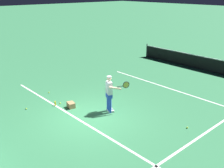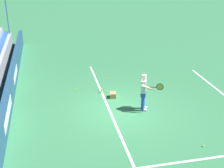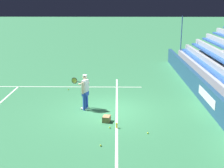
{
  "view_description": "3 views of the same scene",
  "coord_description": "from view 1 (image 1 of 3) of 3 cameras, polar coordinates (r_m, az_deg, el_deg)",
  "views": [
    {
      "loc": [
        8.32,
        -6.2,
        5.35
      ],
      "look_at": [
        -0.16,
        1.46,
        1.16
      ],
      "focal_mm": 42.0,
      "sensor_mm": 36.0,
      "label": 1
    },
    {
      "loc": [
        12.22,
        -3.02,
        6.75
      ],
      "look_at": [
        -0.01,
        -0.4,
        1.35
      ],
      "focal_mm": 50.0,
      "sensor_mm": 36.0,
      "label": 2
    },
    {
      "loc": [
        -14.03,
        -0.5,
        5.16
      ],
      "look_at": [
        0.26,
        -0.27,
        1.25
      ],
      "focal_mm": 50.0,
      "sensor_mm": 36.0,
      "label": 3
    }
  ],
  "objects": [
    {
      "name": "tennis_ball_by_box",
      "position": [
        11.18,
        16.06,
        -9.11
      ],
      "size": [
        0.07,
        0.07,
        0.07
      ],
      "primitive_type": "sphere",
      "color": "#CCE533",
      "rests_on": "ground"
    },
    {
      "name": "court_baseline_white",
      "position": [
        11.41,
        -6.83,
        -7.95
      ],
      "size": [
        12.0,
        0.1,
        0.01
      ],
      "primitive_type": "cube",
      "color": "white",
      "rests_on": "ground"
    },
    {
      "name": "tennis_ball_midcourt",
      "position": [
        14.6,
        -13.58,
        -1.8
      ],
      "size": [
        0.07,
        0.07,
        0.07
      ],
      "primitive_type": "sphere",
      "color": "#CCE533",
      "rests_on": "ground"
    },
    {
      "name": "water_bottle",
      "position": [
        12.97,
        -12.26,
        -4.18
      ],
      "size": [
        0.07,
        0.07,
        0.22
      ],
      "primitive_type": "cylinder",
      "color": "yellow",
      "rests_on": "ground"
    },
    {
      "name": "tennis_player",
      "position": [
        11.77,
        -0.51,
        -2.09
      ],
      "size": [
        0.84,
        0.92,
        1.71
      ],
      "color": "blue",
      "rests_on": "ground"
    },
    {
      "name": "ball_box_cardboard",
      "position": [
        12.62,
        -8.92,
        -4.54
      ],
      "size": [
        0.45,
        0.38,
        0.26
      ],
      "primitive_type": "cube",
      "rotation": [
        0.0,
        0.0,
        -0.21
      ],
      "color": "#A87F51",
      "rests_on": "ground"
    },
    {
      "name": "tennis_ball_on_baseline",
      "position": [
        12.97,
        -18.17,
        -5.13
      ],
      "size": [
        0.07,
        0.07,
        0.07
      ],
      "primitive_type": "sphere",
      "color": "#CCE533",
      "rests_on": "ground"
    },
    {
      "name": "tennis_net",
      "position": [
        18.97,
        20.28,
        4.05
      ],
      "size": [
        11.09,
        0.09,
        1.07
      ],
      "color": "#33383D",
      "rests_on": "ground"
    },
    {
      "name": "court_sideline_white",
      "position": [
        12.26,
        23.01,
        -7.45
      ],
      "size": [
        0.1,
        12.0,
        0.01
      ],
      "primitive_type": "cube",
      "color": "white",
      "rests_on": "ground"
    },
    {
      "name": "tennis_ball_near_player",
      "position": [
        13.15,
        -11.21,
        -4.12
      ],
      "size": [
        0.07,
        0.07,
        0.07
      ],
      "primitive_type": "sphere",
      "color": "#CCE533",
      "rests_on": "ground"
    },
    {
      "name": "ground_plane",
      "position": [
        11.67,
        -4.82,
        -7.21
      ],
      "size": [
        160.0,
        160.0,
        0.0
      ],
      "primitive_type": "plane",
      "color": "#337A4C"
    },
    {
      "name": "court_service_line_white",
      "position": [
        15.31,
        11.72,
        -0.72
      ],
      "size": [
        8.22,
        0.1,
        0.01
      ],
      "primitive_type": "cube",
      "color": "white",
      "rests_on": "ground"
    }
  ]
}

